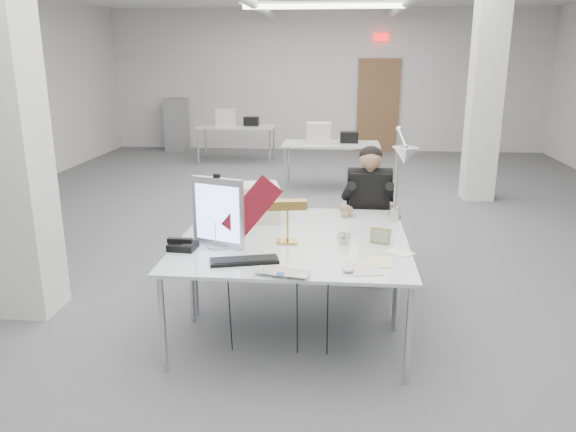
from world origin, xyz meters
name	(u,v)px	position (x,y,z in m)	size (l,w,h in m)	color
room_shell	(313,98)	(0.04, 0.13, 1.69)	(10.04, 14.04, 3.24)	#535356
desk_main	(288,258)	(0.00, -2.50, 0.74)	(1.80, 0.90, 0.03)	silver
desk_second	(298,223)	(0.00, -1.60, 0.74)	(1.80, 0.90, 0.03)	silver
bg_desk_a	(331,144)	(0.20, 3.00, 0.74)	(1.60, 0.80, 0.03)	silver
bg_desk_b	(236,127)	(-1.80, 5.20, 0.74)	(1.60, 0.80, 0.03)	silver
filing_cabinet	(176,124)	(-3.50, 6.65, 0.60)	(0.45, 0.55, 1.20)	gray
office_chair	(368,229)	(0.65, -0.98, 0.51)	(0.50, 0.50, 1.02)	black
seated_person	(369,192)	(0.65, -1.03, 0.90)	(0.43, 0.54, 0.82)	black
monitor	(218,213)	(-0.55, -2.32, 1.02)	(0.43, 0.04, 0.53)	silver
pennant	(252,208)	(-0.28, -2.36, 1.08)	(0.48, 0.01, 0.20)	maroon
keyboard	(244,261)	(-0.30, -2.65, 0.77)	(0.48, 0.16, 0.02)	black
laptop	(280,276)	(-0.02, -2.92, 0.77)	(0.36, 0.23, 0.03)	silver
mouse	(348,270)	(0.43, -2.78, 0.77)	(0.09, 0.06, 0.03)	silver
bankers_lamp	(288,220)	(-0.04, -2.19, 0.94)	(0.32, 0.13, 0.36)	gold
desk_phone	(183,246)	(-0.81, -2.42, 0.78)	(0.20, 0.18, 0.05)	black
picture_frame_left	(213,231)	(-0.64, -2.12, 0.81)	(0.14, 0.01, 0.11)	#B3824D
picture_frame_right	(380,236)	(0.68, -2.14, 0.82)	(0.16, 0.01, 0.12)	#A99148
desk_clock	(344,237)	(0.40, -2.17, 0.81)	(0.10, 0.10, 0.03)	silver
paper_stack_a	(364,268)	(0.54, -2.69, 0.76)	(0.20, 0.28, 0.01)	beige
paper_stack_b	(380,262)	(0.66, -2.56, 0.76)	(0.16, 0.22, 0.01)	#FFF698
paper_stack_c	(400,252)	(0.81, -2.35, 0.76)	(0.20, 0.14, 0.01)	white
beige_monitor	(259,202)	(-0.35, -1.59, 0.92)	(0.34, 0.32, 0.32)	beige
architect_lamp	(399,178)	(0.85, -1.73, 1.19)	(0.23, 0.67, 0.87)	silver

